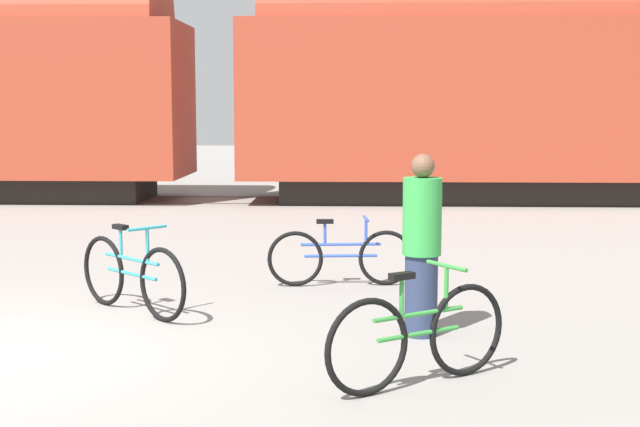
{
  "coord_description": "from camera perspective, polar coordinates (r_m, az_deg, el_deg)",
  "views": [
    {
      "loc": [
        3.14,
        -7.36,
        2.15
      ],
      "look_at": [
        2.82,
        1.21,
        1.1
      ],
      "focal_mm": 50.0,
      "sensor_mm": 36.0,
      "label": 1
    }
  ],
  "objects": [
    {
      "name": "freight_train",
      "position": [
        20.23,
        -6.86,
        8.78
      ],
      "size": [
        23.78,
        2.86,
        5.32
      ],
      "color": "black",
      "rests_on": "ground_plane"
    },
    {
      "name": "rail_near",
      "position": [
        19.63,
        -7.07,
        0.65
      ],
      "size": [
        35.78,
        0.07,
        0.01
      ],
      "primitive_type": "cube",
      "color": "#4C4238",
      "rests_on": "ground_plane"
    },
    {
      "name": "rail_far",
      "position": [
        21.04,
        -6.45,
        1.08
      ],
      "size": [
        35.78,
        0.07,
        0.01
      ],
      "primitive_type": "cube",
      "color": "#4C4238",
      "rests_on": "ground_plane"
    },
    {
      "name": "bicycle_green",
      "position": [
        6.92,
        6.34,
        -7.78
      ],
      "size": [
        1.44,
        1.0,
        0.93
      ],
      "color": "black",
      "rests_on": "ground_plane"
    },
    {
      "name": "bicycle_teal",
      "position": [
        9.43,
        -11.95,
        -3.9
      ],
      "size": [
        1.38,
        1.27,
        0.94
      ],
      "color": "black",
      "rests_on": "ground_plane"
    },
    {
      "name": "bicycle_blue",
      "position": [
        10.61,
        1.35,
        -2.77
      ],
      "size": [
        1.75,
        0.46,
        0.82
      ],
      "color": "black",
      "rests_on": "ground_plane"
    },
    {
      "name": "person_in_green",
      "position": [
        8.3,
        6.53,
        -2.08
      ],
      "size": [
        0.36,
        0.36,
        1.7
      ],
      "rotation": [
        0.0,
        0.0,
        3.24
      ],
      "color": "#283351",
      "rests_on": "ground_plane"
    }
  ]
}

